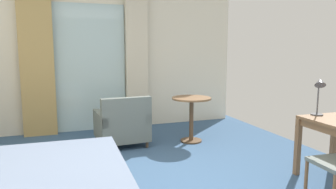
# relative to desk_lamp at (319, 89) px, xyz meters

# --- Properties ---
(wall_back) EXTENTS (5.28, 0.12, 2.70)m
(wall_back) POSITION_rel_desk_lamp_xyz_m (-2.01, 3.30, 0.27)
(wall_back) COLOR silver
(wall_back) RESTS_ON ground
(balcony_glass_door) EXTENTS (1.35, 0.02, 2.37)m
(balcony_glass_door) POSITION_rel_desk_lamp_xyz_m (-2.32, 3.22, 0.11)
(balcony_glass_door) COLOR silver
(balcony_glass_door) RESTS_ON ground
(curtain_panel_left) EXTENTS (0.57, 0.10, 2.58)m
(curtain_panel_left) POSITION_rel_desk_lamp_xyz_m (-3.21, 3.12, 0.21)
(curtain_panel_left) COLOR tan
(curtain_panel_left) RESTS_ON ground
(curtain_panel_right) EXTENTS (0.42, 0.10, 2.58)m
(curtain_panel_right) POSITION_rel_desk_lamp_xyz_m (-1.42, 3.12, 0.21)
(curtain_panel_right) COLOR beige
(curtain_panel_right) RESTS_ON ground
(desk_lamp) EXTENTS (0.25, 0.26, 0.51)m
(desk_lamp) POSITION_rel_desk_lamp_xyz_m (0.00, 0.00, 0.00)
(desk_lamp) COLOR #4C4C51
(desk_lamp) RESTS_ON writing_desk
(armchair_by_window) EXTENTS (0.82, 0.83, 0.82)m
(armchair_by_window) POSITION_rel_desk_lamp_xyz_m (-1.94, 2.05, -0.75)
(armchair_by_window) COLOR slate
(armchair_by_window) RESTS_ON ground
(round_cafe_table) EXTENTS (0.65, 0.65, 0.75)m
(round_cafe_table) POSITION_rel_desk_lamp_xyz_m (-0.81, 1.87, -0.53)
(round_cafe_table) COLOR brown
(round_cafe_table) RESTS_ON ground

